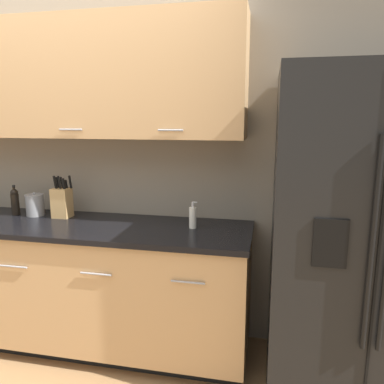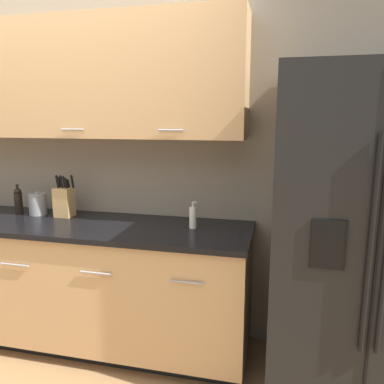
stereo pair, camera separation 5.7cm
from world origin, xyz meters
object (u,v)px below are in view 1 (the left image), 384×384
at_px(knife_block, 62,202).
at_px(steel_canister, 35,205).
at_px(oil_bottle, 15,201).
at_px(soap_dispenser, 193,217).
at_px(refrigerator, 359,239).

xyz_separation_m(knife_block, steel_canister, (-0.23, 0.01, -0.03)).
bearing_deg(oil_bottle, knife_block, 0.28).
height_order(oil_bottle, steel_canister, oil_bottle).
xyz_separation_m(knife_block, soap_dispenser, (0.98, -0.07, -0.04)).
bearing_deg(steel_canister, knife_block, -1.46).
xyz_separation_m(refrigerator, oil_bottle, (-2.36, 0.20, 0.07)).
distance_m(knife_block, steel_canister, 0.23).
relative_size(oil_bottle, steel_canister, 1.28).
bearing_deg(soap_dispenser, knife_block, 175.66).
distance_m(refrigerator, steel_canister, 2.21).
relative_size(knife_block, soap_dispenser, 1.73).
height_order(knife_block, soap_dispenser, knife_block).
height_order(refrigerator, soap_dispenser, refrigerator).
distance_m(soap_dispenser, steel_canister, 1.21).
height_order(refrigerator, steel_canister, refrigerator).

